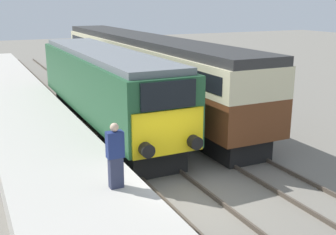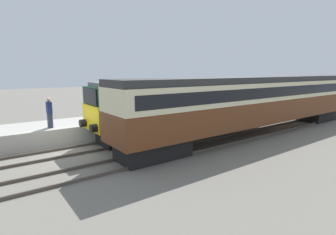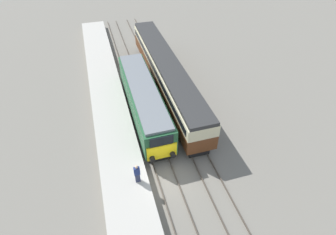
% 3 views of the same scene
% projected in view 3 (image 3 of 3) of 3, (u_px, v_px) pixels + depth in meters
% --- Properties ---
extents(ground_plane, '(120.00, 120.00, 0.00)m').
position_uv_depth(ground_plane, '(167.00, 180.00, 20.97)').
color(ground_plane, slate).
extents(platform_left, '(3.50, 50.00, 1.01)m').
position_uv_depth(platform_left, '(112.00, 120.00, 25.73)').
color(platform_left, '#B7B2A8').
rests_on(platform_left, ground_plane).
extents(rails_near_track, '(1.51, 60.00, 0.14)m').
position_uv_depth(rails_near_track, '(152.00, 137.00, 24.55)').
color(rails_near_track, '#4C4238').
rests_on(rails_near_track, ground_plane).
extents(rails_far_track, '(1.50, 60.00, 0.14)m').
position_uv_depth(rails_far_track, '(187.00, 130.00, 25.28)').
color(rails_far_track, '#4C4238').
rests_on(rails_far_track, ground_plane).
extents(locomotive, '(2.70, 13.83, 3.69)m').
position_uv_depth(locomotive, '(144.00, 100.00, 25.59)').
color(locomotive, black).
rests_on(locomotive, ground_plane).
extents(passenger_carriage, '(2.75, 21.82, 3.95)m').
position_uv_depth(passenger_carriage, '(166.00, 72.00, 28.90)').
color(passenger_carriage, black).
rests_on(passenger_carriage, ground_plane).
extents(person_on_platform, '(0.44, 0.26, 1.77)m').
position_uv_depth(person_on_platform, '(137.00, 174.00, 19.14)').
color(person_on_platform, '#2D334C').
rests_on(person_on_platform, platform_left).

